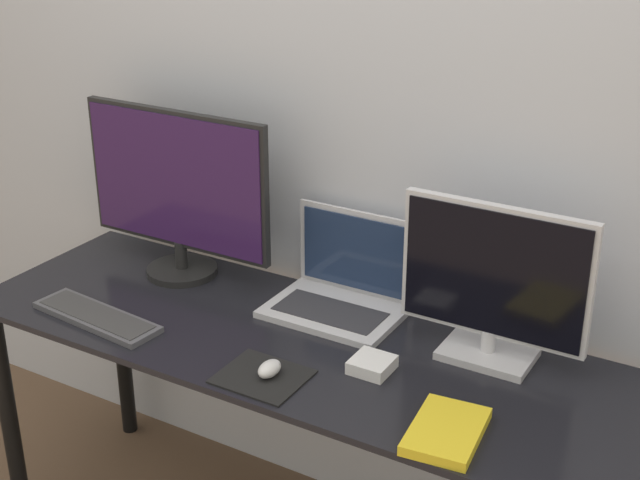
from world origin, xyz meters
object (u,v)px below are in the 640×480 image
Objects in this scene: mouse at (269,369)px; laptop at (342,287)px; power_brick at (372,365)px; monitor_right at (494,284)px; monitor_left at (177,190)px; keyboard at (97,317)px; book at (446,431)px.

laptop is at bearing 93.97° from mouse.
power_brick is at bearing 37.65° from mouse.
power_brick is (-0.22, -0.20, -0.19)m from monitor_right.
monitor_left reaches higher than monitor_right.
monitor_right is at bearing -0.00° from monitor_left.
monitor_right is 0.35m from power_brick.
monitor_right is at bearing 42.69° from power_brick.
monitor_left is 1.54× the size of keyboard.
mouse is at bearing -142.35° from power_brick.
monitor_left is at bearing 87.51° from keyboard.
power_brick is (-0.26, 0.16, 0.00)m from book.
monitor_left is 1.09m from book.
power_brick is (0.75, 0.15, 0.01)m from keyboard.
keyboard is 0.56m from mouse.
mouse is at bearing -139.60° from monitor_right.
mouse is 0.32× the size of book.
monitor_left is 6.31× the size of power_brick.
monitor_left is at bearing 147.02° from mouse.
monitor_left is 0.80m from power_brick.
keyboard is (-0.53, -0.40, -0.05)m from laptop.
keyboard is (-0.97, -0.35, -0.19)m from monitor_right.
laptop is (0.51, 0.05, -0.20)m from monitor_left.
power_brick is (0.22, -0.25, -0.05)m from laptop.
monitor_left reaches higher than keyboard.
power_brick is at bearing -48.23° from laptop.
mouse is 0.45m from book.
mouse reaches higher than book.
keyboard is (-0.02, -0.35, -0.25)m from monitor_left.
monitor_right reaches higher than mouse.
monitor_left is at bearing 164.77° from power_brick.
book is at bearing -0.56° from keyboard.
monitor_right is at bearing 96.57° from book.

